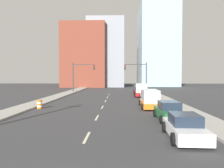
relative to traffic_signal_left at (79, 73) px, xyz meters
name	(u,v)px	position (x,y,z in m)	size (l,w,h in m)	color
sidewalk_left	(75,90)	(-1.83, 4.79, -4.20)	(2.54, 97.37, 0.17)	#9E9B93
sidewalk_right	(147,90)	(15.57, 4.79, -4.20)	(2.54, 97.37, 0.17)	#9E9B93
lane_stripe_at_8m	(87,137)	(6.87, -35.64, -4.28)	(0.16, 2.40, 0.01)	beige
lane_stripe_at_14m	(97,118)	(6.87, -29.60, -4.28)	(0.16, 2.40, 0.01)	beige
lane_stripe_at_21m	(102,107)	(6.87, -23.27, -4.28)	(0.16, 2.40, 0.01)	beige
lane_stripe_at_27m	(106,101)	(6.87, -17.04, -4.28)	(0.16, 2.40, 0.01)	beige
lane_stripe_at_32m	(107,97)	(6.87, -11.58, -4.28)	(0.16, 2.40, 0.01)	beige
lane_stripe_at_38m	(109,94)	(6.87, -5.96, -4.28)	(0.16, 2.40, 0.01)	beige
building_brick_left	(86,57)	(-2.45, 25.92, 5.95)	(14.00, 16.00, 20.47)	brown
building_office_center	(107,55)	(4.50, 29.92, 6.92)	(12.00, 20.00, 22.42)	gray
building_glass_right	(157,47)	(22.93, 33.92, 10.21)	(13.00, 20.00, 28.99)	#99B7CC
traffic_signal_left	(79,73)	(0.00, 0.00, 0.00)	(5.01, 0.35, 6.55)	#38383D
traffic_signal_right	(140,73)	(13.46, 0.00, 0.00)	(5.01, 0.35, 6.55)	#38383D
traffic_barrel	(39,104)	(0.02, -24.60, -3.81)	(0.56, 0.56, 0.95)	orange
sedan_white	(185,127)	(12.54, -35.73, -3.63)	(2.18, 4.49, 1.43)	silver
sedan_green	(169,111)	(12.88, -30.38, -3.59)	(2.06, 4.66, 1.53)	#1E6033
box_truck_orange	(150,99)	(12.32, -23.39, -3.32)	(2.32, 6.05, 2.05)	orange
sedan_silver	(146,96)	(12.88, -15.96, -3.65)	(2.27, 4.82, 1.37)	#B2B2BC
box_truck_red	(141,90)	(12.75, -9.58, -3.21)	(2.61, 6.14, 2.28)	red
sedan_maroon	(139,90)	(12.89, -2.94, -3.65)	(2.17, 4.62, 1.38)	maroon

